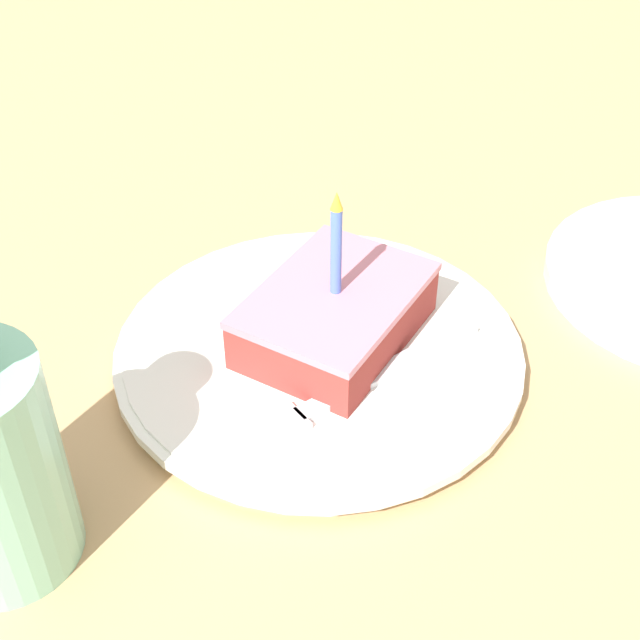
# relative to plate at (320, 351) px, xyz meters

# --- Properties ---
(ground_plane) EXTENTS (2.40, 2.40, 0.04)m
(ground_plane) POSITION_rel_plate_xyz_m (0.01, -0.00, -0.03)
(ground_plane) COLOR tan
(ground_plane) RESTS_ON ground
(plate) EXTENTS (0.27, 0.27, 0.02)m
(plate) POSITION_rel_plate_xyz_m (0.00, 0.00, 0.00)
(plate) COLOR white
(plate) RESTS_ON ground_plane
(cake_slice) EXTENTS (0.09, 0.13, 0.11)m
(cake_slice) POSITION_rel_plate_xyz_m (0.01, 0.01, 0.03)
(cake_slice) COLOR #99332D
(cake_slice) RESTS_ON plate
(fork) EXTENTS (0.09, 0.18, 0.00)m
(fork) POSITION_rel_plate_xyz_m (0.04, -0.03, 0.01)
(fork) COLOR silver
(fork) RESTS_ON plate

